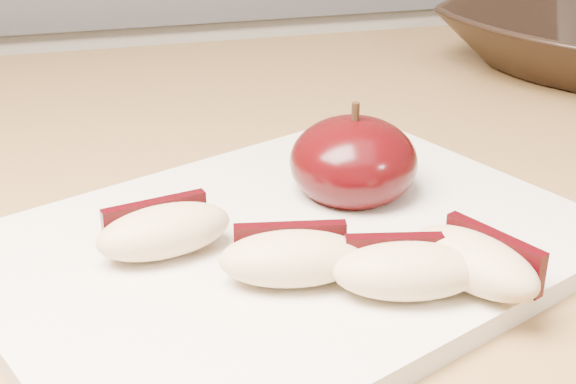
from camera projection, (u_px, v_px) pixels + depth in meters
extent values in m
cube|color=silver|center=(117.00, 261.00, 1.27)|extent=(2.40, 0.60, 0.90)
cube|color=olive|center=(126.00, 227.00, 0.47)|extent=(1.64, 0.64, 0.04)
cube|color=silver|center=(288.00, 247.00, 0.40)|extent=(0.35, 0.31, 0.01)
ellipsoid|color=black|center=(353.00, 162.00, 0.44)|extent=(0.08, 0.08, 0.05)
cylinder|color=black|center=(355.00, 112.00, 0.43)|extent=(0.00, 0.00, 0.01)
ellipsoid|color=tan|center=(164.00, 231.00, 0.38)|extent=(0.07, 0.04, 0.02)
cube|color=black|center=(155.00, 221.00, 0.39)|extent=(0.05, 0.02, 0.02)
ellipsoid|color=tan|center=(293.00, 258.00, 0.36)|extent=(0.07, 0.04, 0.02)
cube|color=black|center=(290.00, 245.00, 0.37)|extent=(0.05, 0.01, 0.02)
ellipsoid|color=tan|center=(408.00, 271.00, 0.35)|extent=(0.07, 0.04, 0.02)
cube|color=black|center=(402.00, 257.00, 0.36)|extent=(0.05, 0.02, 0.02)
ellipsoid|color=tan|center=(474.00, 262.00, 0.35)|extent=(0.06, 0.07, 0.02)
cube|color=black|center=(493.00, 254.00, 0.36)|extent=(0.03, 0.05, 0.02)
imported|color=black|center=(575.00, 40.00, 0.68)|extent=(0.27, 0.27, 0.05)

